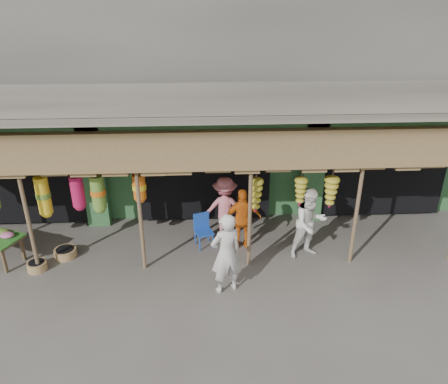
{
  "coord_description": "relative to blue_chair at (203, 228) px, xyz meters",
  "views": [
    {
      "loc": [
        -0.07,
        -9.0,
        6.13
      ],
      "look_at": [
        0.47,
        1.0,
        1.39
      ],
      "focal_mm": 35.0,
      "sensor_mm": 36.0,
      "label": 1
    }
  ],
  "objects": [
    {
      "name": "person_right",
      "position": [
        2.6,
        -0.63,
        0.42
      ],
      "size": [
        1.05,
        0.92,
        1.82
      ],
      "primitive_type": "imported",
      "rotation": [
        0.0,
        0.0,
        0.29
      ],
      "color": "white",
      "rests_on": "ground"
    },
    {
      "name": "person_front",
      "position": [
        0.49,
        -1.92,
        0.46
      ],
      "size": [
        0.81,
        0.68,
        1.91
      ],
      "primitive_type": "imported",
      "rotation": [
        0.0,
        0.0,
        3.51
      ],
      "color": "silver",
      "rests_on": "ground"
    },
    {
      "name": "person_shopper",
      "position": [
        0.59,
        0.39,
        0.37
      ],
      "size": [
        1.15,
        0.71,
        1.72
      ],
      "primitive_type": "imported",
      "rotation": [
        0.0,
        0.0,
        3.08
      ],
      "color": "#DE7584",
      "rests_on": "ground"
    },
    {
      "name": "ground",
      "position": [
        0.09,
        -0.77,
        -0.49
      ],
      "size": [
        80.0,
        80.0,
        0.0
      ],
      "primitive_type": "plane",
      "color": "#514C47",
      "rests_on": "ground"
    },
    {
      "name": "basket_right",
      "position": [
        -3.96,
        -0.92,
        -0.38
      ],
      "size": [
        0.59,
        0.59,
        0.21
      ],
      "primitive_type": "cylinder",
      "rotation": [
        0.0,
        0.0,
        -0.36
      ],
      "color": "olive",
      "rests_on": "ground"
    },
    {
      "name": "building",
      "position": [
        0.09,
        4.1,
        2.88
      ],
      "size": [
        16.4,
        6.8,
        7.0
      ],
      "color": "gray",
      "rests_on": "ground"
    },
    {
      "name": "blue_chair",
      "position": [
        0.0,
        0.0,
        0.0
      ],
      "size": [
        0.53,
        0.54,
        0.88
      ],
      "rotation": [
        0.0,
        0.0,
        0.33
      ],
      "color": "#1C4AB6",
      "rests_on": "ground"
    },
    {
      "name": "awning",
      "position": [
        -0.09,
        0.03,
        2.09
      ],
      "size": [
        14.0,
        2.7,
        2.79
      ],
      "color": "brown",
      "rests_on": "ground"
    },
    {
      "name": "person_vendor",
      "position": [
        1.01,
        -0.17,
        0.33
      ],
      "size": [
        0.98,
        0.46,
        1.63
      ],
      "primitive_type": "imported",
      "rotation": [
        0.0,
        0.0,
        3.21
      ],
      "color": "orange",
      "rests_on": "ground"
    },
    {
      "name": "basket_mid",
      "position": [
        -3.44,
        -0.38,
        -0.38
      ],
      "size": [
        0.71,
        0.71,
        0.21
      ],
      "primitive_type": "cylinder",
      "rotation": [
        0.0,
        0.0,
        0.39
      ],
      "color": "#946942",
      "rests_on": "ground"
    }
  ]
}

